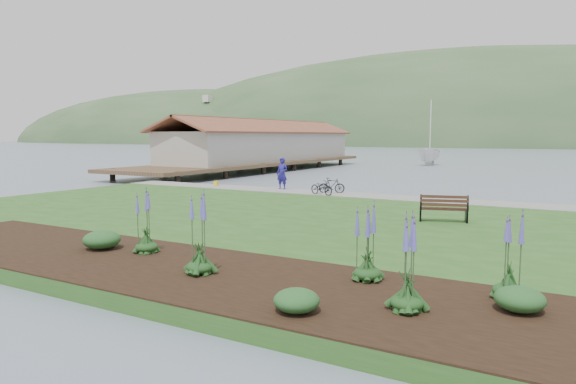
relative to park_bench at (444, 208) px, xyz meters
The scene contains 19 objects.
ground 5.44m from the park_bench, behind, with size 600.00×600.00×0.00m, color slate.
lawn 5.91m from the park_bench, 155.56° to the right, with size 34.00×20.00×0.40m, color #27541D.
shoreline_path 8.41m from the park_bench, 129.53° to the left, with size 34.00×2.20×0.03m, color gray.
garden_bed 10.50m from the park_bench, 102.89° to the right, with size 24.00×4.40×0.04m, color black.
pier_pavilion 37.14m from the park_bench, 133.09° to the left, with size 8.00×36.00×5.40m.
park_bench is the anchor object (origin of this frame).
person 13.30m from the park_bench, 147.85° to the left, with size 0.83×0.57×2.28m, color navy.
bicycle_a 9.73m from the park_bench, 144.34° to the left, with size 1.64×0.57×0.86m, color black.
bicycle_b 10.34m from the park_bench, 139.07° to the left, with size 1.46×0.42×0.88m, color black.
sailboat 46.14m from the park_bench, 105.06° to the left, with size 9.71×9.89×25.60m, color silver.
pannier 17.41m from the park_bench, 157.10° to the left, with size 0.20×0.32×0.34m, color yellow.
echium_0 10.94m from the park_bench, 107.01° to the right, with size 0.62×0.62×2.15m.
echium_1 9.04m from the park_bench, 87.42° to the right, with size 0.62×0.62×1.90m.
echium_2 10.71m from the park_bench, 80.46° to the right, with size 0.62×0.62×1.88m.
echium_3 9.45m from the park_bench, 69.49° to the right, with size 0.62×0.62×2.12m.
echium_4 11.16m from the park_bench, 121.87° to the right, with size 0.62×0.62×2.11m.
shrub_0 12.22m from the park_bench, 127.02° to the right, with size 1.05×1.05×0.52m, color #1E4C21.
shrub_1 11.62m from the park_bench, 89.84° to the right, with size 0.86×0.86×0.43m, color #1E4C21.
shrub_2 10.20m from the park_bench, 69.42° to the right, with size 0.91×0.91×0.46m, color #1E4C21.
Camera 1 is at (9.77, -19.19, 3.66)m, focal length 32.00 mm.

